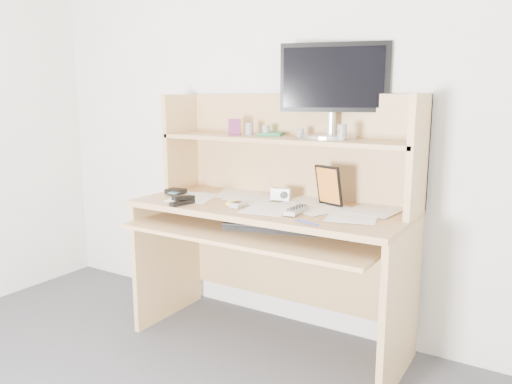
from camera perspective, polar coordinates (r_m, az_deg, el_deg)
The scene contains 19 objects.
back_wall at distance 2.74m, azimuth 4.98°, elevation 10.03°, with size 3.60×0.04×2.50m, color beige.
desk at distance 2.60m, azimuth 2.40°, elevation -2.36°, with size 1.40×0.70×1.30m.
paper_clutter at distance 2.51m, azimuth 1.52°, elevation -1.41°, with size 1.32×0.54×0.01m, color white.
keyboard at distance 2.44m, azimuth 1.87°, elevation -3.90°, with size 0.49×0.29×0.03m.
tv_remote at distance 2.34m, azimuth 4.67°, elevation -2.05°, with size 0.05×0.19×0.02m, color #A4A59F.
flip_phone at distance 2.47m, azimuth -2.04°, elevation -1.30°, with size 0.05×0.09×0.02m, color silver.
stapler at distance 2.54m, azimuth -8.44°, elevation -0.87°, with size 0.04×0.14×0.04m, color black.
wallet at distance 2.82m, azimuth -9.16°, elevation 0.10°, with size 0.10×0.08×0.02m, color black.
sticky_note_pad at distance 2.55m, azimuth -2.30°, elevation -1.21°, with size 0.08×0.08×0.01m, color #FAF441.
digital_camera at distance 2.60m, azimuth 2.86°, elevation -0.24°, with size 0.10×0.04×0.06m, color #A4A4A6.
game_case at distance 2.48m, azimuth 8.31°, elevation 0.74°, with size 0.14×0.02×0.20m, color black.
blue_pen at distance 2.14m, azimuth 5.87°, elevation -3.48°, with size 0.01×0.01×0.13m, color #192FBF.
card_box at distance 2.72m, azimuth -2.48°, elevation 7.43°, with size 0.06×0.02×0.09m, color #A31815.
shelf_book at distance 2.71m, azimuth 1.73°, elevation 6.66°, with size 0.12×0.17×0.02m, color #2D724D.
chip_stack_a at distance 2.68m, azimuth 1.15°, elevation 7.03°, with size 0.04×0.04×0.06m, color black.
chip_stack_b at distance 2.69m, azimuth -0.77°, elevation 7.19°, with size 0.04×0.04×0.07m, color silver.
chip_stack_c at distance 2.57m, azimuth 5.08°, elevation 6.74°, with size 0.04×0.04×0.05m, color black.
chip_stack_d at distance 2.41m, azimuth 9.80°, elevation 6.72°, with size 0.04×0.04×0.08m, color white.
monitor at distance 2.56m, azimuth 8.85°, elevation 11.70°, with size 0.53×0.27×0.47m.
Camera 1 is at (1.23, -0.65, 1.28)m, focal length 35.00 mm.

